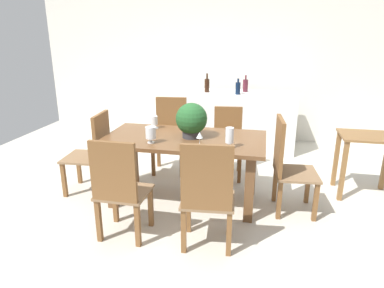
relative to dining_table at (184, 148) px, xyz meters
The scene contains 19 objects.
ground_plane 0.63m from the dining_table, 90.00° to the left, with size 7.04×7.04×0.00m, color beige.
back_wall 2.72m from the dining_table, 90.00° to the left, with size 6.40×0.10×2.60m, color silver.
dining_table is the anchor object (origin of this frame).
chair_far_right 0.97m from the dining_table, 66.57° to the left, with size 0.45×0.50×0.90m.
chair_foot_end 1.10m from the dining_table, ahead, with size 0.47×0.51×1.02m.
chair_near_left 0.98m from the dining_table, 113.93° to the right, with size 0.46×0.43×0.98m.
chair_head_end 1.10m from the dining_table, behind, with size 0.51×0.49×0.97m.
chair_near_right 0.98m from the dining_table, 65.63° to the right, with size 0.50×0.45×1.01m.
chair_far_left 0.98m from the dining_table, 114.32° to the left, with size 0.49×0.45×1.00m.
flower_centerpiece 0.33m from the dining_table, 11.64° to the left, with size 0.34×0.34×0.38m.
crystal_vase_left 0.56m from the dining_table, 146.75° to the left, with size 0.10×0.10×0.15m.
crystal_vase_center_near 0.62m from the dining_table, 26.04° to the right, with size 0.08×0.08×0.21m.
crystal_vase_right 0.45m from the dining_table, 138.25° to the right, with size 0.11×0.11×0.17m.
wine_glass 0.40m from the dining_table, 49.45° to the right, with size 0.07×0.07×0.14m.
kitchen_counter 2.05m from the dining_table, 80.13° to the left, with size 1.96×0.64×0.93m, color white.
wine_bottle_dark 2.20m from the dining_table, 76.06° to the left, with size 0.08×0.08×0.26m.
wine_bottle_clear 1.99m from the dining_table, 92.23° to the left, with size 0.08×0.08×0.30m.
wine_bottle_green 1.92m from the dining_table, 76.90° to the left, with size 0.08×0.08×0.24m.
side_table 2.10m from the dining_table, 15.60° to the left, with size 0.64×0.50×0.73m.
Camera 1 is at (0.81, -3.53, 1.85)m, focal length 32.19 mm.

